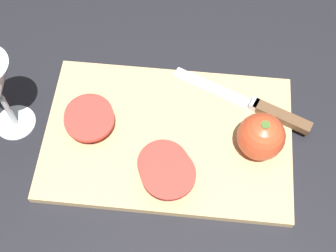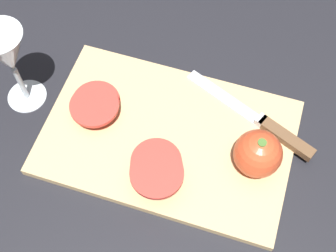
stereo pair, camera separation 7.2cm
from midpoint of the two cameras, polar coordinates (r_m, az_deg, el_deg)
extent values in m
plane|color=black|center=(0.74, 5.97, -4.86)|extent=(3.00, 3.00, 0.00)
cube|color=tan|center=(0.75, 2.73, -1.60)|extent=(0.39, 0.26, 0.01)
cylinder|color=silver|center=(0.82, -14.44, 3.36)|extent=(0.07, 0.07, 0.00)
cylinder|color=silver|center=(0.79, -15.07, 4.88)|extent=(0.01, 0.01, 0.08)
cone|color=silver|center=(0.73, -16.50, 8.30)|extent=(0.07, 0.07, 0.08)
cone|color=beige|center=(0.75, -16.03, 7.17)|extent=(0.03, 0.03, 0.03)
sphere|color=#DB4C28|center=(0.71, 13.76, -3.58)|extent=(0.07, 0.07, 0.07)
cylinder|color=#47702D|center=(0.68, 14.35, -2.37)|extent=(0.01, 0.01, 0.01)
cube|color=silver|center=(0.79, 9.46, 3.25)|extent=(0.14, 0.07, 0.00)
cube|color=silver|center=(0.77, 13.85, 0.44)|extent=(0.02, 0.02, 0.01)
cube|color=brown|center=(0.77, 16.82, -1.65)|extent=(0.10, 0.06, 0.01)
cylinder|color=#D63D33|center=(0.78, -6.18, 2.75)|extent=(0.08, 0.08, 0.01)
cylinder|color=#D63D33|center=(0.77, -6.22, 2.58)|extent=(0.08, 0.08, 0.01)
cylinder|color=#D63D33|center=(0.76, -6.25, 2.42)|extent=(0.08, 0.08, 0.01)
cylinder|color=#D63D33|center=(0.75, -6.29, 2.24)|extent=(0.08, 0.08, 0.01)
cylinder|color=#D63D33|center=(0.72, 1.40, -4.64)|extent=(0.08, 0.08, 0.01)
cylinder|color=#D63D33|center=(0.71, 1.45, -4.91)|extent=(0.08, 0.08, 0.01)
cylinder|color=#D63D33|center=(0.70, 1.50, -5.19)|extent=(0.08, 0.08, 0.01)
cylinder|color=#D63D33|center=(0.69, 1.55, -5.48)|extent=(0.08, 0.08, 0.01)
cylinder|color=#D63D33|center=(0.69, 1.61, -5.77)|extent=(0.08, 0.08, 0.01)
cylinder|color=#D63D33|center=(0.68, 1.66, -6.07)|extent=(0.08, 0.08, 0.01)
camera|label=1|loc=(0.04, -87.13, 5.23)|focal=50.00mm
camera|label=2|loc=(0.04, 92.87, -5.23)|focal=50.00mm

